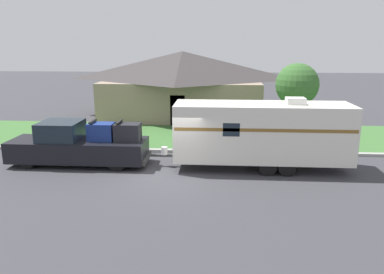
# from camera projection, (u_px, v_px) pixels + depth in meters

# --- Properties ---
(ground_plane) EXTENTS (120.00, 120.00, 0.00)m
(ground_plane) POSITION_uv_depth(u_px,v_px,m) (172.00, 177.00, 15.83)
(ground_plane) COLOR #38383D
(curb_strip) EXTENTS (80.00, 0.30, 0.14)m
(curb_strip) POSITION_uv_depth(u_px,v_px,m) (181.00, 151.00, 19.44)
(curb_strip) COLOR #999993
(curb_strip) RESTS_ON ground_plane
(lawn_strip) EXTENTS (80.00, 7.00, 0.03)m
(lawn_strip) POSITION_uv_depth(u_px,v_px,m) (187.00, 135.00, 22.99)
(lawn_strip) COLOR #3D6B33
(lawn_strip) RESTS_ON ground_plane
(house_across_street) EXTENTS (12.47, 8.26, 4.94)m
(house_across_street) POSITION_uv_depth(u_px,v_px,m) (183.00, 83.00, 28.83)
(house_across_street) COLOR gray
(house_across_street) RESTS_ON ground_plane
(pickup_truck) EXTENTS (6.40, 1.96, 2.09)m
(pickup_truck) POSITION_uv_depth(u_px,v_px,m) (79.00, 145.00, 17.32)
(pickup_truck) COLOR black
(pickup_truck) RESTS_ON ground_plane
(travel_trailer) EXTENTS (8.85, 2.22, 3.23)m
(travel_trailer) POSITION_uv_depth(u_px,v_px,m) (262.00, 132.00, 16.57)
(travel_trailer) COLOR black
(travel_trailer) RESTS_ON ground_plane
(mailbox) EXTENTS (0.48, 0.20, 1.37)m
(mailbox) POSITION_uv_depth(u_px,v_px,m) (240.00, 130.00, 19.68)
(mailbox) COLOR brown
(mailbox) RESTS_ON ground_plane
(tree_in_yard) EXTENTS (2.56, 2.56, 4.39)m
(tree_in_yard) POSITION_uv_depth(u_px,v_px,m) (297.00, 85.00, 22.23)
(tree_in_yard) COLOR brown
(tree_in_yard) RESTS_ON ground_plane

